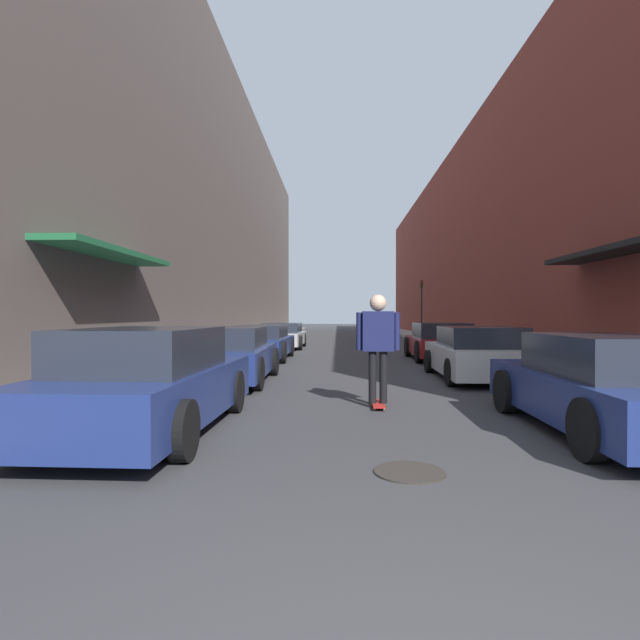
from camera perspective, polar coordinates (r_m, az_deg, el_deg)
The scene contains 15 objects.
ground at distance 22.76m, azimuth 3.18°, elevation -3.27°, with size 116.23×116.23×0.00m, color #38383A.
curb_strip_left at distance 28.38m, azimuth -7.06°, elevation -2.37°, with size 1.80×52.83×0.12m.
curb_strip_right at distance 28.54m, azimuth 12.95°, elevation -2.37°, with size 1.80×52.83×0.12m.
building_row_left at distance 29.49m, azimuth -12.77°, elevation 11.73°, with size 4.90×52.83×14.47m.
building_row_right at distance 29.43m, azimuth 18.58°, elevation 8.03°, with size 4.90×52.83×10.70m.
parked_car_left_0 at distance 6.98m, azimuth -18.95°, elevation -6.78°, with size 1.89×4.33×1.38m.
parked_car_left_1 at distance 11.63m, azimuth -10.60°, elevation -3.97°, with size 2.01×4.16×1.27m.
parked_car_left_2 at distance 17.21m, azimuth -6.69°, elevation -2.57°, with size 1.93×4.35×1.19m.
parked_car_left_3 at distance 22.95m, azimuth -4.29°, elevation -1.81°, with size 1.97×4.21×1.17m.
parked_car_right_0 at distance 7.53m, azimuth 30.06°, elevation -6.54°, with size 1.92×4.27×1.29m.
parked_car_right_1 at distance 12.58m, azimuth 17.65°, elevation -3.71°, with size 2.05×4.17×1.26m.
parked_car_right_2 at distance 17.55m, azimuth 13.60°, elevation -2.43°, with size 2.05×4.04×1.27m.
skateboarder at distance 8.37m, azimuth 6.64°, elevation -2.03°, with size 0.72×0.78×1.88m.
manhole_cover at distance 5.18m, azimuth 10.19°, elevation -16.72°, with size 0.70×0.70×0.02m.
traffic_light at distance 29.97m, azimuth 11.53°, elevation 1.96°, with size 0.16×0.22×3.43m.
Camera 1 is at (-0.44, -1.57, 1.56)m, focal length 28.00 mm.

